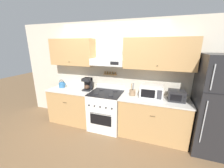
% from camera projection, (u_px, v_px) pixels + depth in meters
% --- Properties ---
extents(ground_plane, '(16.00, 16.00, 0.00)m').
position_uv_depth(ground_plane, '(101.00, 134.00, 3.21)').
color(ground_plane, brown).
extents(wall_back, '(5.20, 0.46, 2.55)m').
position_uv_depth(wall_back, '(113.00, 68.00, 3.35)').
color(wall_back, beige).
rests_on(wall_back, ground_plane).
extents(counter_left, '(1.17, 0.67, 0.90)m').
position_uv_depth(counter_left, '(73.00, 105.00, 3.69)').
color(counter_left, tan).
rests_on(counter_left, ground_plane).
extents(counter_right, '(1.45, 0.67, 0.90)m').
position_uv_depth(counter_right, '(153.00, 117.00, 3.05)').
color(counter_right, tan).
rests_on(counter_right, ground_plane).
extents(stove_range, '(0.75, 0.71, 1.03)m').
position_uv_depth(stove_range, '(106.00, 110.00, 3.36)').
color(stove_range, white).
rests_on(stove_range, ground_plane).
extents(refrigerator, '(0.71, 0.76, 1.86)m').
position_uv_depth(refrigerator, '(216.00, 105.00, 2.52)').
color(refrigerator, '#232326').
rests_on(refrigerator, ground_plane).
extents(tea_kettle, '(0.21, 0.16, 0.21)m').
position_uv_depth(tea_kettle, '(62.00, 84.00, 3.67)').
color(tea_kettle, teal).
rests_on(tea_kettle, counter_left).
extents(coffee_maker, '(0.20, 0.22, 0.31)m').
position_uv_depth(coffee_maker, '(88.00, 84.00, 3.44)').
color(coffee_maker, black).
rests_on(coffee_maker, counter_left).
extents(microwave, '(0.47, 0.36, 0.27)m').
position_uv_depth(microwave, '(151.00, 91.00, 2.96)').
color(microwave, white).
rests_on(microwave, counter_right).
extents(utensil_crock, '(0.14, 0.14, 0.28)m').
position_uv_depth(utensil_crock, '(132.00, 92.00, 3.08)').
color(utensil_crock, '#8E7051').
rests_on(utensil_crock, counter_right).
extents(toaster_oven, '(0.32, 0.31, 0.21)m').
position_uv_depth(toaster_oven, '(176.00, 96.00, 2.79)').
color(toaster_oven, '#232326').
rests_on(toaster_oven, counter_right).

